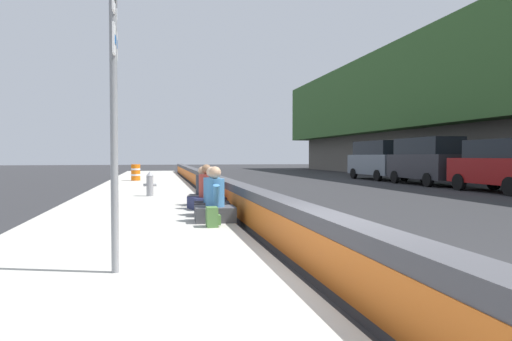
# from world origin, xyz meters

# --- Properties ---
(ground_plane) EXTENTS (160.00, 160.00, 0.00)m
(ground_plane) POSITION_xyz_m (0.00, 0.00, 0.00)
(ground_plane) COLOR #2B2B2D
(ground_plane) RESTS_ON ground
(sidewalk_strip) EXTENTS (80.00, 4.40, 0.14)m
(sidewalk_strip) POSITION_xyz_m (0.00, 2.65, 0.07)
(sidewalk_strip) COLOR #B5B2A8
(sidewalk_strip) RESTS_ON ground_plane
(jersey_barrier) EXTENTS (76.00, 0.45, 0.85)m
(jersey_barrier) POSITION_xyz_m (0.00, 0.00, 0.42)
(jersey_barrier) COLOR #47474C
(jersey_barrier) RESTS_ON ground_plane
(route_sign_post) EXTENTS (0.44, 0.09, 3.60)m
(route_sign_post) POSITION_xyz_m (0.68, 2.56, 2.21)
(route_sign_post) COLOR gray
(route_sign_post) RESTS_ON sidewalk_strip
(fire_hydrant) EXTENTS (0.26, 0.46, 0.88)m
(fire_hydrant) POSITION_xyz_m (11.50, 2.32, 0.59)
(fire_hydrant) COLOR gray
(fire_hydrant) RESTS_ON sidewalk_strip
(seated_person_foreground) EXTENTS (0.77, 0.88, 1.20)m
(seated_person_foreground) POSITION_xyz_m (4.74, 0.83, 0.52)
(seated_person_foreground) COLOR #424247
(seated_person_foreground) RESTS_ON sidewalk_strip
(seated_person_middle) EXTENTS (0.77, 0.89, 1.17)m
(seated_person_middle) POSITION_xyz_m (5.78, 0.78, 0.51)
(seated_person_middle) COLOR black
(seated_person_middle) RESTS_ON sidewalk_strip
(seated_person_rear) EXTENTS (0.93, 1.02, 1.20)m
(seated_person_rear) POSITION_xyz_m (7.13, 0.77, 0.52)
(seated_person_rear) COLOR #23284C
(seated_person_rear) RESTS_ON sidewalk_strip
(seated_person_far) EXTENTS (0.82, 0.92, 1.12)m
(seated_person_far) POSITION_xyz_m (8.08, 0.78, 0.49)
(seated_person_far) COLOR #424247
(seated_person_far) RESTS_ON sidewalk_strip
(backpack) EXTENTS (0.32, 0.28, 0.40)m
(backpack) POSITION_xyz_m (3.99, 0.98, 0.33)
(backpack) COLOR #4C7A3D
(backpack) RESTS_ON sidewalk_strip
(construction_barrel) EXTENTS (0.54, 0.54, 0.95)m
(construction_barrel) POSITION_xyz_m (22.18, 3.29, 0.62)
(construction_barrel) COLOR orange
(construction_barrel) RESTS_ON sidewalk_strip
(parked_car_third) EXTENTS (4.81, 2.08, 2.28)m
(parked_car_third) POSITION_xyz_m (11.52, -12.31, 1.18)
(parked_car_third) COLOR maroon
(parked_car_third) RESTS_ON ground_plane
(parked_car_fourth) EXTENTS (5.11, 2.12, 2.56)m
(parked_car_fourth) POSITION_xyz_m (17.00, -12.27, 1.35)
(parked_car_fourth) COLOR #28282D
(parked_car_fourth) RESTS_ON ground_plane
(parked_car_midline) EXTENTS (5.16, 2.24, 2.56)m
(parked_car_midline) POSITION_xyz_m (22.51, -12.27, 1.35)
(parked_car_midline) COLOR slate
(parked_car_midline) RESTS_ON ground_plane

